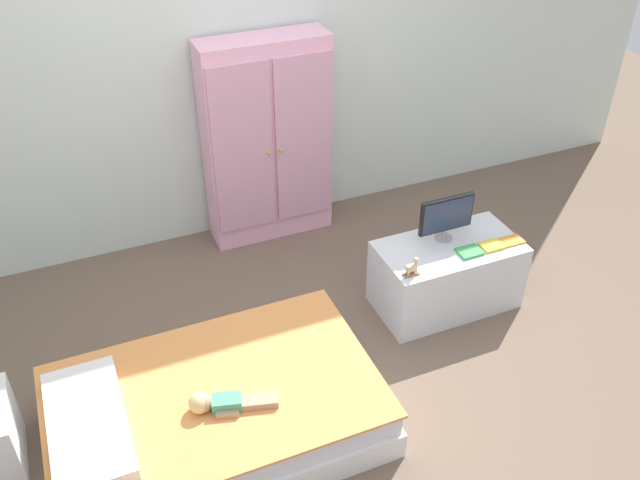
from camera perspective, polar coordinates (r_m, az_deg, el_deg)
The scene contains 12 objects.
ground_plane at distance 3.59m, azimuth 0.13°, elevation -11.68°, with size 10.00×10.00×0.02m, color brown.
back_wall at distance 4.14m, azimuth -8.76°, elevation 17.15°, with size 6.40×0.05×2.70m, color silver.
bed at distance 3.29m, azimuth -8.69°, elevation -14.03°, with size 1.50×0.95×0.28m.
pillow at distance 3.15m, azimuth -18.92°, elevation -14.36°, with size 0.32×0.68×0.06m, color white.
doll at distance 3.09m, azimuth -8.66°, elevation -13.33°, with size 0.39×0.17×0.10m.
wardrobe at distance 4.31m, azimuth -4.43°, elevation 8.25°, with size 0.79×0.29×1.32m.
tv_stand at distance 3.96m, azimuth 10.54°, elevation -2.88°, with size 0.80×0.43×0.41m, color silver.
tv_monitor at distance 3.80m, azimuth 10.56°, elevation 2.01°, with size 0.33×0.10×0.27m.
rocking_horse_toy at distance 3.57m, azimuth 7.76°, elevation -2.30°, with size 0.09×0.04×0.11m.
book_green at distance 3.80m, azimuth 12.41°, elevation -0.96°, with size 0.13×0.10×0.02m, color #429E51.
book_yellow at distance 3.88m, azimuth 14.17°, elevation -0.47°, with size 0.12×0.10×0.02m, color gold.
book_orange at distance 3.95m, azimuth 15.74°, elevation -0.06°, with size 0.13×0.09×0.01m, color orange.
Camera 1 is at (-0.96, -2.25, 2.62)m, focal length 38.17 mm.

